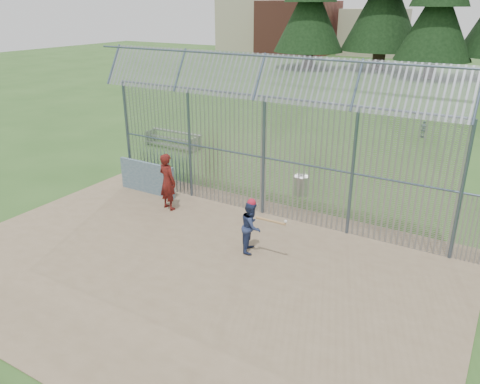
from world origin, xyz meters
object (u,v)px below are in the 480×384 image
Objects in this scene: trash_can at (301,185)px; bleacher at (173,139)px; batter at (251,226)px; dugout_wall at (147,178)px; onlooker at (167,182)px.

bleacher is (-8.03, 2.48, 0.03)m from trash_can.
batter is 11.17m from bleacher.
onlooker reaches higher than dugout_wall.
batter is at bearing -83.58° from trash_can.
onlooker reaches higher than trash_can.
trash_can is 8.40m from bleacher.
dugout_wall reaches higher than trash_can.
batter is 0.51× the size of bleacher.
trash_can is at bearing -120.94° from onlooker.
dugout_wall is at bearing -12.50° from onlooker.
batter is 4.74m from trash_can.
bleacher is (-4.61, 6.05, -0.61)m from onlooker.
dugout_wall is 5.77m from trash_can.
onlooker is 4.98m from trash_can.
onlooker reaches higher than bleacher.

